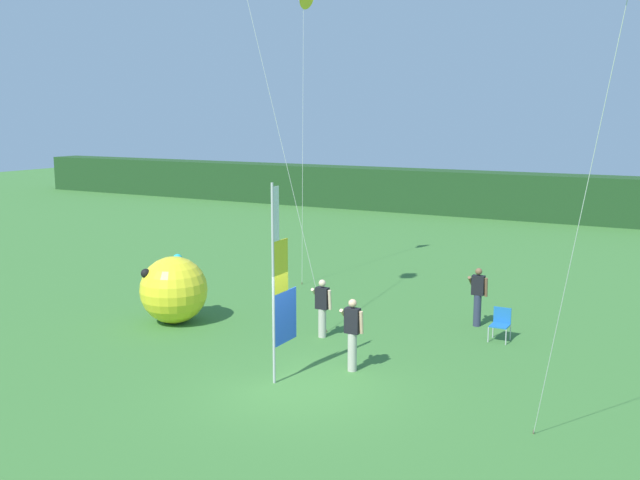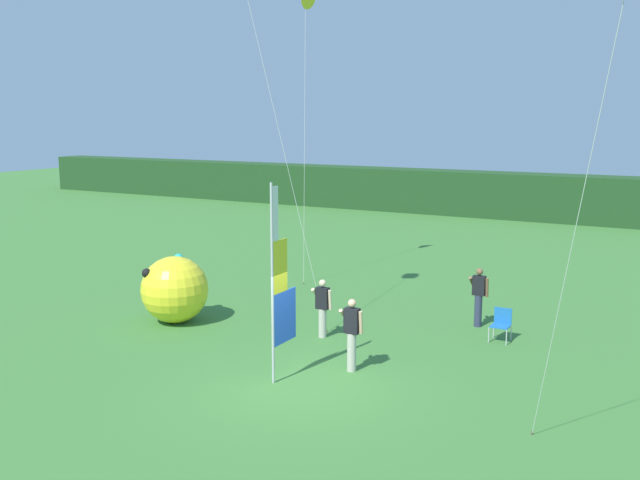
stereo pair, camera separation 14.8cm
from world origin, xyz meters
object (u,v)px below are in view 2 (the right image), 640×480
object	(u,v)px
banner_flag	(279,287)
person_mid_field	(352,333)
inflatable_balloon	(175,289)
person_near_banner	(479,295)
folding_chair	(501,322)
person_far_left	(323,307)

from	to	relation	value
banner_flag	person_mid_field	world-z (taller)	banner_flag
inflatable_balloon	person_near_banner	bearing A→B (deg)	26.20
person_mid_field	inflatable_balloon	world-z (taller)	inflatable_balloon
banner_flag	folding_chair	xyz separation A→B (m)	(3.73, 5.37, -1.70)
person_mid_field	person_far_left	world-z (taller)	person_mid_field
banner_flag	inflatable_balloon	world-z (taller)	banner_flag
banner_flag	folding_chair	world-z (taller)	banner_flag
person_near_banner	person_mid_field	world-z (taller)	person_mid_field
banner_flag	person_far_left	distance (m)	3.61
banner_flag	person_mid_field	distance (m)	2.17
inflatable_balloon	person_mid_field	bearing A→B (deg)	-10.23
person_mid_field	person_far_left	distance (m)	2.76
folding_chair	inflatable_balloon	bearing A→B (deg)	-161.87
person_near_banner	person_far_left	xyz separation A→B (m)	(-3.46, -3.09, -0.06)
person_near_banner	banner_flag	bearing A→B (deg)	-113.61
person_near_banner	person_far_left	world-z (taller)	person_near_banner
person_far_left	inflatable_balloon	size ratio (longest dim) A/B	0.82
person_near_banner	folding_chair	size ratio (longest dim) A/B	1.94
person_mid_field	inflatable_balloon	distance (m)	6.53
person_far_left	inflatable_balloon	xyz separation A→B (m)	(-4.53, -0.84, 0.13)
banner_flag	person_mid_field	size ratio (longest dim) A/B	2.60
folding_chair	person_near_banner	bearing A→B (deg)	133.23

